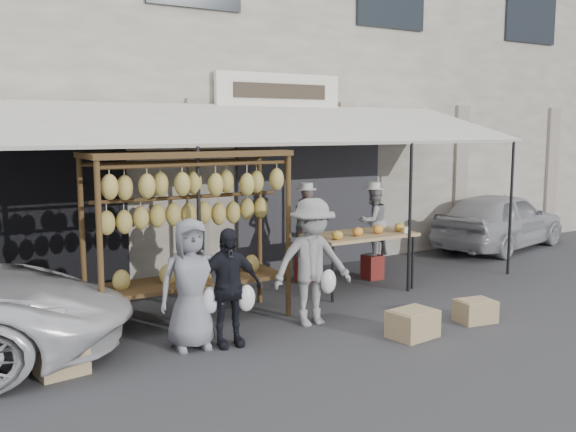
{
  "coord_description": "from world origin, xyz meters",
  "views": [
    {
      "loc": [
        -4.17,
        -6.2,
        2.52
      ],
      "look_at": [
        0.46,
        1.4,
        1.3
      ],
      "focal_mm": 40.0,
      "sensor_mm": 36.0,
      "label": 1
    }
  ],
  "objects_px": {
    "produce_table": "(361,236)",
    "banana_rack": "(190,203)",
    "customer_right": "(312,262)",
    "customer_mid": "(227,287)",
    "sedan": "(500,220)",
    "vendor_right": "(373,221)",
    "crate_far": "(62,361)",
    "crate_near_b": "(475,311)",
    "customer_left": "(191,284)",
    "vendor_left": "(306,223)",
    "crate_near_a": "(413,324)"
  },
  "relations": [
    {
      "from": "produce_table",
      "to": "customer_right",
      "type": "xyz_separation_m",
      "value": [
        -1.62,
        -1.07,
        -0.04
      ]
    },
    {
      "from": "customer_right",
      "to": "crate_near_a",
      "type": "height_order",
      "value": "customer_right"
    },
    {
      "from": "customer_mid",
      "to": "crate_near_b",
      "type": "distance_m",
      "value": 3.34
    },
    {
      "from": "crate_far",
      "to": "crate_near_a",
      "type": "bearing_deg",
      "value": -14.16
    },
    {
      "from": "customer_left",
      "to": "sedan",
      "type": "distance_m",
      "value": 8.32
    },
    {
      "from": "banana_rack",
      "to": "crate_far",
      "type": "height_order",
      "value": "banana_rack"
    },
    {
      "from": "banana_rack",
      "to": "customer_mid",
      "type": "bearing_deg",
      "value": -88.93
    },
    {
      "from": "customer_mid",
      "to": "vendor_right",
      "type": "bearing_deg",
      "value": 33.77
    },
    {
      "from": "crate_far",
      "to": "customer_left",
      "type": "bearing_deg",
      "value": 1.96
    },
    {
      "from": "produce_table",
      "to": "customer_right",
      "type": "bearing_deg",
      "value": -146.42
    },
    {
      "from": "banana_rack",
      "to": "customer_left",
      "type": "distance_m",
      "value": 1.24
    },
    {
      "from": "banana_rack",
      "to": "customer_right",
      "type": "bearing_deg",
      "value": -32.47
    },
    {
      "from": "crate_near_a",
      "to": "crate_near_b",
      "type": "relative_size",
      "value": 1.15
    },
    {
      "from": "crate_near_b",
      "to": "sedan",
      "type": "xyz_separation_m",
      "value": [
        4.4,
        3.38,
        0.47
      ]
    },
    {
      "from": "crate_far",
      "to": "customer_right",
      "type": "bearing_deg",
      "value": 1.46
    },
    {
      "from": "customer_mid",
      "to": "sedan",
      "type": "distance_m",
      "value": 8.0
    },
    {
      "from": "customer_right",
      "to": "customer_left",
      "type": "bearing_deg",
      "value": -169.78
    },
    {
      "from": "customer_right",
      "to": "crate_near_a",
      "type": "bearing_deg",
      "value": -45.25
    },
    {
      "from": "crate_near_b",
      "to": "customer_left",
      "type": "bearing_deg",
      "value": 164.47
    },
    {
      "from": "vendor_right",
      "to": "customer_mid",
      "type": "relative_size",
      "value": 0.83
    },
    {
      "from": "banana_rack",
      "to": "crate_far",
      "type": "relative_size",
      "value": 5.35
    },
    {
      "from": "vendor_right",
      "to": "customer_right",
      "type": "xyz_separation_m",
      "value": [
        -2.28,
        -1.6,
        -0.16
      ]
    },
    {
      "from": "banana_rack",
      "to": "crate_far",
      "type": "xyz_separation_m",
      "value": [
        -1.84,
        -0.91,
        -1.43
      ]
    },
    {
      "from": "banana_rack",
      "to": "vendor_left",
      "type": "xyz_separation_m",
      "value": [
        2.51,
        1.17,
        -0.59
      ]
    },
    {
      "from": "vendor_right",
      "to": "customer_right",
      "type": "distance_m",
      "value": 2.79
    },
    {
      "from": "produce_table",
      "to": "vendor_left",
      "type": "relative_size",
      "value": 1.45
    },
    {
      "from": "customer_right",
      "to": "crate_far",
      "type": "height_order",
      "value": "customer_right"
    },
    {
      "from": "crate_near_a",
      "to": "crate_near_b",
      "type": "bearing_deg",
      "value": 2.24
    },
    {
      "from": "banana_rack",
      "to": "vendor_right",
      "type": "bearing_deg",
      "value": 12.07
    },
    {
      "from": "customer_right",
      "to": "crate_far",
      "type": "relative_size",
      "value": 3.38
    },
    {
      "from": "crate_near_b",
      "to": "customer_right",
      "type": "bearing_deg",
      "value": 151.64
    },
    {
      "from": "crate_far",
      "to": "sedan",
      "type": "relative_size",
      "value": 0.14
    },
    {
      "from": "customer_mid",
      "to": "customer_right",
      "type": "distance_m",
      "value": 1.31
    },
    {
      "from": "sedan",
      "to": "customer_right",
      "type": "bearing_deg",
      "value": 97.38
    },
    {
      "from": "customer_left",
      "to": "crate_near_a",
      "type": "xyz_separation_m",
      "value": [
        2.44,
        -1.04,
        -0.59
      ]
    },
    {
      "from": "customer_left",
      "to": "crate_near_a",
      "type": "height_order",
      "value": "customer_left"
    },
    {
      "from": "customer_right",
      "to": "crate_near_a",
      "type": "xyz_separation_m",
      "value": [
        0.76,
        -1.07,
        -0.66
      ]
    },
    {
      "from": "banana_rack",
      "to": "crate_near_a",
      "type": "xyz_separation_m",
      "value": [
        2.07,
        -1.9,
        -1.41
      ]
    },
    {
      "from": "vendor_left",
      "to": "produce_table",
      "type": "bearing_deg",
      "value": 112.62
    },
    {
      "from": "produce_table",
      "to": "crate_near_b",
      "type": "relative_size",
      "value": 3.54
    },
    {
      "from": "crate_near_b",
      "to": "crate_far",
      "type": "height_order",
      "value": "crate_far"
    },
    {
      "from": "customer_left",
      "to": "customer_right",
      "type": "bearing_deg",
      "value": 10.79
    },
    {
      "from": "customer_left",
      "to": "crate_near_b",
      "type": "distance_m",
      "value": 3.75
    },
    {
      "from": "customer_mid",
      "to": "sedan",
      "type": "relative_size",
      "value": 0.39
    },
    {
      "from": "customer_left",
      "to": "crate_near_b",
      "type": "height_order",
      "value": "customer_left"
    },
    {
      "from": "banana_rack",
      "to": "customer_left",
      "type": "xyz_separation_m",
      "value": [
        -0.37,
        -0.86,
        -0.82
      ]
    },
    {
      "from": "vendor_right",
      "to": "customer_left",
      "type": "bearing_deg",
      "value": 18.68
    },
    {
      "from": "produce_table",
      "to": "banana_rack",
      "type": "bearing_deg",
      "value": -175.26
    },
    {
      "from": "vendor_left",
      "to": "customer_mid",
      "type": "relative_size",
      "value": 0.84
    },
    {
      "from": "vendor_left",
      "to": "crate_far",
      "type": "distance_m",
      "value": 4.89
    }
  ]
}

